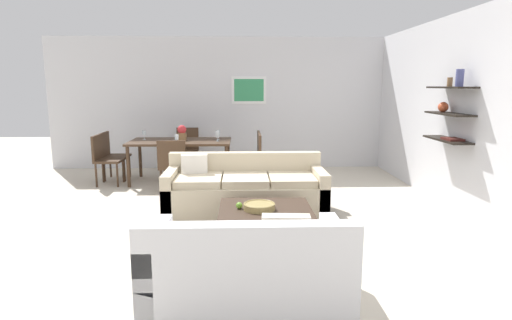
# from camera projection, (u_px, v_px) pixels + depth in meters

# --- Properties ---
(ground_plane) EXTENTS (18.00, 18.00, 0.00)m
(ground_plane) POSITION_uv_depth(u_px,v_px,m) (237.00, 219.00, 5.49)
(ground_plane) COLOR beige
(back_wall_unit) EXTENTS (8.40, 0.09, 2.70)m
(back_wall_unit) POSITION_uv_depth(u_px,v_px,m) (252.00, 103.00, 8.73)
(back_wall_unit) COLOR silver
(back_wall_unit) RESTS_ON ground
(right_wall_shelf_unit) EXTENTS (0.34, 8.20, 2.70)m
(right_wall_shelf_unit) POSITION_uv_depth(u_px,v_px,m) (450.00, 112.00, 5.94)
(right_wall_shelf_unit) COLOR silver
(right_wall_shelf_unit) RESTS_ON ground
(sofa_beige) EXTENTS (2.16, 0.90, 0.78)m
(sofa_beige) POSITION_uv_depth(u_px,v_px,m) (245.00, 191.00, 5.77)
(sofa_beige) COLOR beige
(sofa_beige) RESTS_ON ground
(loveseat_white) EXTENTS (1.60, 0.90, 0.78)m
(loveseat_white) POSITION_uv_depth(u_px,v_px,m) (248.00, 269.00, 3.33)
(loveseat_white) COLOR white
(loveseat_white) RESTS_ON ground
(coffee_table) EXTENTS (1.03, 0.91, 0.38)m
(coffee_table) POSITION_uv_depth(u_px,v_px,m) (265.00, 225.00, 4.69)
(coffee_table) COLOR #38281E
(coffee_table) RESTS_ON ground
(decorative_bowl) EXTENTS (0.35, 0.35, 0.07)m
(decorative_bowl) POSITION_uv_depth(u_px,v_px,m) (259.00, 206.00, 4.60)
(decorative_bowl) COLOR #99844C
(decorative_bowl) RESTS_ON coffee_table
(apple_on_coffee_table) EXTENTS (0.07, 0.07, 0.07)m
(apple_on_coffee_table) POSITION_uv_depth(u_px,v_px,m) (239.00, 205.00, 4.64)
(apple_on_coffee_table) COLOR #669E2D
(apple_on_coffee_table) RESTS_ON coffee_table
(dining_table) EXTENTS (1.80, 0.97, 0.75)m
(dining_table) POSITION_uv_depth(u_px,v_px,m) (181.00, 144.00, 7.53)
(dining_table) COLOR #422D1E
(dining_table) RESTS_ON ground
(dining_chair_right_near) EXTENTS (0.44, 0.44, 0.88)m
(dining_chair_right_near) POSITION_uv_depth(u_px,v_px,m) (253.00, 156.00, 7.39)
(dining_chair_right_near) COLOR #422D1E
(dining_chair_right_near) RESTS_ON ground
(dining_chair_foot) EXTENTS (0.44, 0.44, 0.88)m
(dining_chair_foot) POSITION_uv_depth(u_px,v_px,m) (173.00, 163.00, 6.68)
(dining_chair_foot) COLOR #422D1E
(dining_chair_foot) RESTS_ON ground
(dining_chair_left_far) EXTENTS (0.44, 0.44, 0.88)m
(dining_chair_left_far) POSITION_uv_depth(u_px,v_px,m) (112.00, 152.00, 7.73)
(dining_chair_left_far) COLOR #422D1E
(dining_chair_left_far) RESTS_ON ground
(dining_chair_head) EXTENTS (0.44, 0.44, 0.88)m
(dining_chair_head) POSITION_uv_depth(u_px,v_px,m) (187.00, 147.00, 8.44)
(dining_chair_head) COLOR #422D1E
(dining_chair_head) RESTS_ON ground
(dining_chair_left_near) EXTENTS (0.44, 0.44, 0.88)m
(dining_chair_left_near) POSITION_uv_depth(u_px,v_px,m) (104.00, 156.00, 7.30)
(dining_chair_left_near) COLOR #422D1E
(dining_chair_left_near) RESTS_ON ground
(dining_chair_right_far) EXTENTS (0.44, 0.44, 0.88)m
(dining_chair_right_far) POSITION_uv_depth(u_px,v_px,m) (253.00, 152.00, 7.82)
(dining_chair_right_far) COLOR #422D1E
(dining_chair_right_far) RESTS_ON ground
(wine_glass_right_far) EXTENTS (0.08, 0.08, 0.17)m
(wine_glass_right_far) POSITION_uv_depth(u_px,v_px,m) (218.00, 133.00, 7.63)
(wine_glass_right_far) COLOR silver
(wine_glass_right_far) RESTS_ON dining_table
(wine_glass_left_far) EXTENTS (0.06, 0.06, 0.17)m
(wine_glass_left_far) POSITION_uv_depth(u_px,v_px,m) (144.00, 133.00, 7.59)
(wine_glass_left_far) COLOR silver
(wine_glass_left_far) RESTS_ON dining_table
(wine_glass_foot) EXTENTS (0.07, 0.07, 0.16)m
(wine_glass_foot) POSITION_uv_depth(u_px,v_px,m) (177.00, 137.00, 7.07)
(wine_glass_foot) COLOR silver
(wine_glass_foot) RESTS_ON dining_table
(wine_glass_right_near) EXTENTS (0.07, 0.07, 0.17)m
(wine_glass_right_near) POSITION_uv_depth(u_px,v_px,m) (217.00, 135.00, 7.40)
(wine_glass_right_near) COLOR silver
(wine_glass_right_near) RESTS_ON dining_table
(centerpiece_vase) EXTENTS (0.16, 0.16, 0.27)m
(centerpiece_vase) POSITION_uv_depth(u_px,v_px,m) (182.00, 133.00, 7.54)
(centerpiece_vase) COLOR olive
(centerpiece_vase) RESTS_ON dining_table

